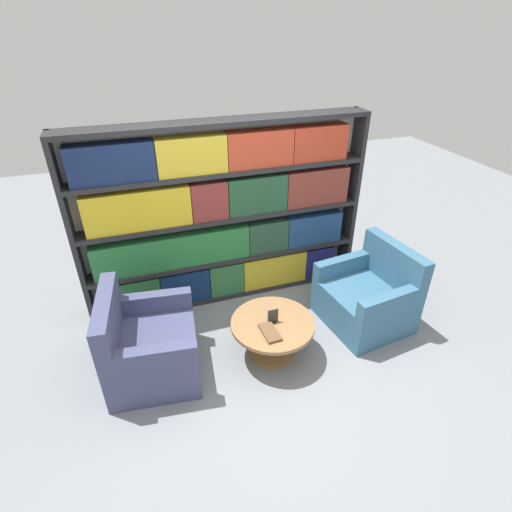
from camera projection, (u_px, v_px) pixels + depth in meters
ground_plane at (266, 372)px, 3.94m from camera, size 14.00×14.00×0.00m
bookshelf at (224, 218)px, 4.54m from camera, size 3.27×0.30×2.13m
armchair_left at (148, 347)px, 3.81m from camera, size 0.93×0.99×0.92m
armchair_right at (368, 298)px, 4.47m from camera, size 0.93×0.99×0.92m
coffee_table at (272, 331)px, 4.00m from camera, size 0.83×0.83×0.43m
table_sign at (273, 317)px, 3.91m from camera, size 0.11×0.06×0.15m
stray_book at (270, 332)px, 3.79m from camera, size 0.16×0.28×0.03m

